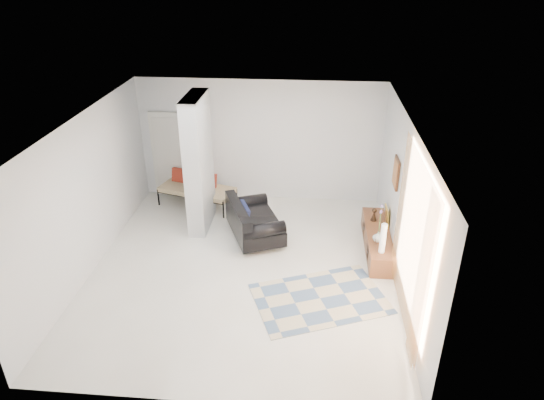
{
  "coord_description": "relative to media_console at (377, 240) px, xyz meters",
  "views": [
    {
      "loc": [
        1.17,
        -7.31,
        5.22
      ],
      "look_at": [
        0.48,
        0.6,
        1.15
      ],
      "focal_mm": 32.0,
      "sensor_mm": 36.0,
      "label": 1
    }
  ],
  "objects": [
    {
      "name": "wall_back",
      "position": [
        -2.52,
        2.1,
        1.2
      ],
      "size": [
        6.0,
        0.0,
        6.0
      ],
      "primitive_type": "plane",
      "rotation": [
        1.57,
        0.0,
        0.0
      ],
      "color": "silver",
      "rests_on": "ground"
    },
    {
      "name": "ceiling",
      "position": [
        -2.52,
        -0.9,
        2.6
      ],
      "size": [
        6.0,
        6.0,
        0.0
      ],
      "primitive_type": "plane",
      "rotation": [
        3.14,
        0.0,
        0.0
      ],
      "color": "white",
      "rests_on": "wall_back"
    },
    {
      "name": "wall_front",
      "position": [
        -2.52,
        -3.9,
        1.2
      ],
      "size": [
        6.0,
        0.0,
        6.0
      ],
      "primitive_type": "plane",
      "rotation": [
        -1.57,
        0.0,
        0.0
      ],
      "color": "silver",
      "rests_on": "ground"
    },
    {
      "name": "floor",
      "position": [
        -2.52,
        -0.9,
        -0.2
      ],
      "size": [
        6.0,
        6.0,
        0.0
      ],
      "primitive_type": "plane",
      "color": "beige",
      "rests_on": "ground"
    },
    {
      "name": "bronze_figurine",
      "position": [
        -0.05,
        0.44,
        0.33
      ],
      "size": [
        0.15,
        0.15,
        0.27
      ],
      "primitive_type": null,
      "rotation": [
        0.0,
        0.0,
        0.16
      ],
      "color": "black",
      "rests_on": "media_console"
    },
    {
      "name": "wall_right",
      "position": [
        0.23,
        -0.9,
        1.2
      ],
      "size": [
        0.0,
        6.0,
        6.0
      ],
      "primitive_type": "plane",
      "rotation": [
        1.57,
        0.0,
        -1.57
      ],
      "color": "silver",
      "rests_on": "ground"
    },
    {
      "name": "wall_left",
      "position": [
        -5.27,
        -0.9,
        1.2
      ],
      "size": [
        0.0,
        6.0,
        6.0
      ],
      "primitive_type": "plane",
      "rotation": [
        1.57,
        0.0,
        1.57
      ],
      "color": "silver",
      "rests_on": "ground"
    },
    {
      "name": "hallway_door",
      "position": [
        -4.62,
        2.06,
        0.82
      ],
      "size": [
        0.85,
        0.06,
        2.04
      ],
      "primitive_type": "cube",
      "color": "silver",
      "rests_on": "floor"
    },
    {
      "name": "vase",
      "position": [
        -0.05,
        -0.36,
        0.3
      ],
      "size": [
        0.22,
        0.22,
        0.21
      ],
      "primitive_type": "imported",
      "rotation": [
        0.0,
        0.0,
        -0.1
      ],
      "color": "silver",
      "rests_on": "media_console"
    },
    {
      "name": "daybed",
      "position": [
        -3.94,
        1.58,
        0.21
      ],
      "size": [
        1.83,
        1.17,
        0.77
      ],
      "rotation": [
        0.0,
        0.0,
        -0.29
      ],
      "color": "black",
      "rests_on": "floor"
    },
    {
      "name": "cylinder_lamp",
      "position": [
        -0.02,
        -0.72,
        0.48
      ],
      "size": [
        0.11,
        0.11,
        0.57
      ],
      "primitive_type": "cylinder",
      "color": "white",
      "rests_on": "media_console"
    },
    {
      "name": "wall_art",
      "position": [
        0.2,
        -0.0,
        1.45
      ],
      "size": [
        0.04,
        0.45,
        0.55
      ],
      "primitive_type": "cube",
      "color": "#3F2211",
      "rests_on": "wall_right"
    },
    {
      "name": "curtain",
      "position": [
        0.15,
        -2.05,
        1.25
      ],
      "size": [
        0.0,
        2.55,
        2.55
      ],
      "primitive_type": "plane",
      "rotation": [
        1.57,
        0.0,
        1.57
      ],
      "color": "gold",
      "rests_on": "wall_right"
    },
    {
      "name": "loveseat",
      "position": [
        -2.49,
        0.25,
        0.15
      ],
      "size": [
        1.38,
        1.73,
        0.76
      ],
      "rotation": [
        0.0,
        0.0,
        0.39
      ],
      "color": "silver",
      "rests_on": "floor"
    },
    {
      "name": "partition_column",
      "position": [
        -3.62,
        0.7,
        1.2
      ],
      "size": [
        0.35,
        1.2,
        2.8
      ],
      "primitive_type": "cube",
      "color": "#B4B9BC",
      "rests_on": "floor"
    },
    {
      "name": "media_console",
      "position": [
        0.0,
        0.0,
        0.0
      ],
      "size": [
        0.45,
        1.99,
        0.8
      ],
      "color": "brown",
      "rests_on": "floor"
    },
    {
      "name": "area_rug",
      "position": [
        -1.11,
        -1.65,
        -0.2
      ],
      "size": [
        2.52,
        2.12,
        0.01
      ],
      "primitive_type": "cube",
      "rotation": [
        0.0,
        0.0,
        0.37
      ],
      "color": "beige",
      "rests_on": "floor"
    }
  ]
}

